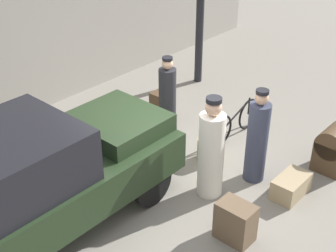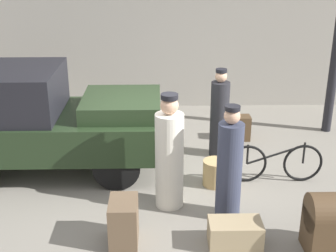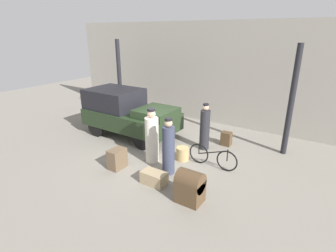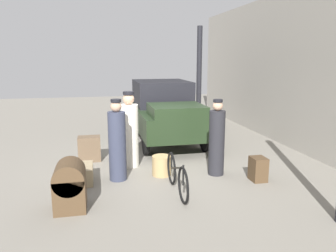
{
  "view_description": "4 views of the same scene",
  "coord_description": "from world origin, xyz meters",
  "px_view_note": "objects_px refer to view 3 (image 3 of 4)",
  "views": [
    {
      "loc": [
        -5.06,
        -4.47,
        5.0
      ],
      "look_at": [
        0.2,
        0.2,
        0.95
      ],
      "focal_mm": 50.0,
      "sensor_mm": 36.0,
      "label": 1
    },
    {
      "loc": [
        0.03,
        -7.11,
        3.82
      ],
      "look_at": [
        0.2,
        0.2,
        0.95
      ],
      "focal_mm": 50.0,
      "sensor_mm": 36.0,
      "label": 2
    },
    {
      "loc": [
        4.9,
        -6.95,
        4.04
      ],
      "look_at": [
        0.2,
        0.2,
        0.95
      ],
      "focal_mm": 28.0,
      "sensor_mm": 36.0,
      "label": 3
    },
    {
      "loc": [
        7.83,
        -1.45,
        2.56
      ],
      "look_at": [
        0.2,
        0.2,
        0.95
      ],
      "focal_mm": 35.0,
      "sensor_mm": 36.0,
      "label": 4
    }
  ],
  "objects_px": {
    "suitcase_black_upright": "(154,178)",
    "wicker_basket": "(183,154)",
    "trunk_large_brown": "(226,139)",
    "suitcase_small_leather": "(190,186)",
    "conductor_in_dark_uniform": "(152,138)",
    "trunk_wicker_pale": "(117,159)",
    "porter_standing_middle": "(168,149)",
    "porter_with_bicycle": "(205,128)",
    "truck": "(127,112)",
    "bicycle": "(212,157)"
  },
  "relations": [
    {
      "from": "suitcase_black_upright",
      "to": "wicker_basket",
      "type": "bearing_deg",
      "value": 92.27
    },
    {
      "from": "trunk_large_brown",
      "to": "suitcase_small_leather",
      "type": "relative_size",
      "value": 0.6
    },
    {
      "from": "conductor_in_dark_uniform",
      "to": "wicker_basket",
      "type": "bearing_deg",
      "value": 38.49
    },
    {
      "from": "wicker_basket",
      "to": "trunk_wicker_pale",
      "type": "height_order",
      "value": "trunk_wicker_pale"
    },
    {
      "from": "porter_standing_middle",
      "to": "suitcase_small_leather",
      "type": "height_order",
      "value": "porter_standing_middle"
    },
    {
      "from": "porter_standing_middle",
      "to": "suitcase_black_upright",
      "type": "bearing_deg",
      "value": -90.03
    },
    {
      "from": "porter_with_bicycle",
      "to": "suitcase_black_upright",
      "type": "height_order",
      "value": "porter_with_bicycle"
    },
    {
      "from": "trunk_wicker_pale",
      "to": "trunk_large_brown",
      "type": "relative_size",
      "value": 1.23
    },
    {
      "from": "truck",
      "to": "porter_with_bicycle",
      "type": "bearing_deg",
      "value": 8.5
    },
    {
      "from": "truck",
      "to": "porter_standing_middle",
      "type": "xyz_separation_m",
      "value": [
        3.11,
        -1.69,
        -0.2
      ]
    },
    {
      "from": "porter_with_bicycle",
      "to": "conductor_in_dark_uniform",
      "type": "bearing_deg",
      "value": -118.29
    },
    {
      "from": "wicker_basket",
      "to": "trunk_large_brown",
      "type": "bearing_deg",
      "value": 68.64
    },
    {
      "from": "truck",
      "to": "suitcase_small_leather",
      "type": "relative_size",
      "value": 4.47
    },
    {
      "from": "truck",
      "to": "suitcase_small_leather",
      "type": "xyz_separation_m",
      "value": [
        4.34,
        -2.59,
        -0.57
      ]
    },
    {
      "from": "conductor_in_dark_uniform",
      "to": "trunk_wicker_pale",
      "type": "xyz_separation_m",
      "value": [
        -0.64,
        -0.96,
        -0.51
      ]
    },
    {
      "from": "trunk_wicker_pale",
      "to": "trunk_large_brown",
      "type": "xyz_separation_m",
      "value": [
        2.19,
        3.54,
        -0.06
      ]
    },
    {
      "from": "trunk_wicker_pale",
      "to": "bicycle",
      "type": "bearing_deg",
      "value": 34.58
    },
    {
      "from": "wicker_basket",
      "to": "conductor_in_dark_uniform",
      "type": "relative_size",
      "value": 0.24
    },
    {
      "from": "trunk_large_brown",
      "to": "trunk_wicker_pale",
      "type": "bearing_deg",
      "value": -121.81
    },
    {
      "from": "conductor_in_dark_uniform",
      "to": "porter_with_bicycle",
      "type": "bearing_deg",
      "value": 61.71
    },
    {
      "from": "trunk_large_brown",
      "to": "wicker_basket",
      "type": "bearing_deg",
      "value": -111.36
    },
    {
      "from": "conductor_in_dark_uniform",
      "to": "suitcase_small_leather",
      "type": "distance_m",
      "value": 2.45
    },
    {
      "from": "bicycle",
      "to": "suitcase_small_leather",
      "type": "xyz_separation_m",
      "value": [
        0.27,
        -1.96,
        0.09
      ]
    },
    {
      "from": "bicycle",
      "to": "trunk_wicker_pale",
      "type": "height_order",
      "value": "bicycle"
    },
    {
      "from": "porter_with_bicycle",
      "to": "suitcase_small_leather",
      "type": "bearing_deg",
      "value": -70.36
    },
    {
      "from": "porter_standing_middle",
      "to": "trunk_wicker_pale",
      "type": "bearing_deg",
      "value": -157.44
    },
    {
      "from": "conductor_in_dark_uniform",
      "to": "trunk_large_brown",
      "type": "height_order",
      "value": "conductor_in_dark_uniform"
    },
    {
      "from": "porter_with_bicycle",
      "to": "porter_standing_middle",
      "type": "height_order",
      "value": "porter_standing_middle"
    },
    {
      "from": "trunk_large_brown",
      "to": "conductor_in_dark_uniform",
      "type": "bearing_deg",
      "value": -121.07
    },
    {
      "from": "bicycle",
      "to": "suitcase_small_leather",
      "type": "height_order",
      "value": "suitcase_small_leather"
    },
    {
      "from": "trunk_wicker_pale",
      "to": "suitcase_black_upright",
      "type": "bearing_deg",
      "value": -4.25
    },
    {
      "from": "truck",
      "to": "trunk_wicker_pale",
      "type": "bearing_deg",
      "value": -55.11
    },
    {
      "from": "truck",
      "to": "suitcase_black_upright",
      "type": "bearing_deg",
      "value": -37.92
    },
    {
      "from": "conductor_in_dark_uniform",
      "to": "suitcase_black_upright",
      "type": "distance_m",
      "value": 1.52
    },
    {
      "from": "porter_standing_middle",
      "to": "porter_with_bicycle",
      "type": "bearing_deg",
      "value": 86.58
    },
    {
      "from": "suitcase_small_leather",
      "to": "trunk_wicker_pale",
      "type": "bearing_deg",
      "value": 174.27
    },
    {
      "from": "suitcase_black_upright",
      "to": "suitcase_small_leather",
      "type": "xyz_separation_m",
      "value": [
        1.23,
        -0.16,
        0.25
      ]
    },
    {
      "from": "trunk_wicker_pale",
      "to": "porter_with_bicycle",
      "type": "bearing_deg",
      "value": 59.77
    },
    {
      "from": "bicycle",
      "to": "trunk_wicker_pale",
      "type": "bearing_deg",
      "value": -145.42
    },
    {
      "from": "trunk_wicker_pale",
      "to": "porter_standing_middle",
      "type": "bearing_deg",
      "value": 22.56
    },
    {
      "from": "trunk_wicker_pale",
      "to": "suitcase_small_leather",
      "type": "height_order",
      "value": "suitcase_small_leather"
    },
    {
      "from": "wicker_basket",
      "to": "truck",
      "type": "bearing_deg",
      "value": 166.65
    },
    {
      "from": "porter_standing_middle",
      "to": "trunk_large_brown",
      "type": "bearing_deg",
      "value": 76.61
    },
    {
      "from": "truck",
      "to": "wicker_basket",
      "type": "bearing_deg",
      "value": -13.35
    },
    {
      "from": "truck",
      "to": "trunk_wicker_pale",
      "type": "xyz_separation_m",
      "value": [
        1.61,
        -2.31,
        -0.69
      ]
    },
    {
      "from": "truck",
      "to": "suitcase_black_upright",
      "type": "height_order",
      "value": "truck"
    },
    {
      "from": "bicycle",
      "to": "conductor_in_dark_uniform",
      "type": "relative_size",
      "value": 0.9
    },
    {
      "from": "wicker_basket",
      "to": "trunk_large_brown",
      "type": "xyz_separation_m",
      "value": [
        0.76,
        1.95,
        0.04
      ]
    },
    {
      "from": "porter_standing_middle",
      "to": "suitcase_black_upright",
      "type": "height_order",
      "value": "porter_standing_middle"
    },
    {
      "from": "truck",
      "to": "trunk_large_brown",
      "type": "height_order",
      "value": "truck"
    }
  ]
}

